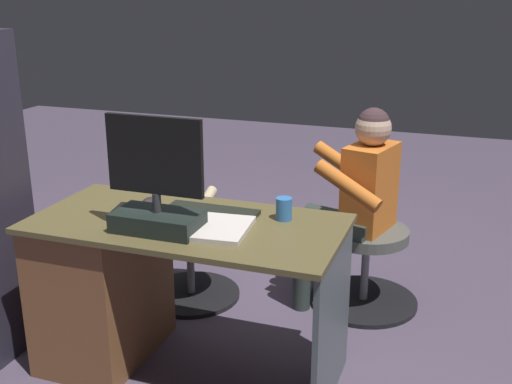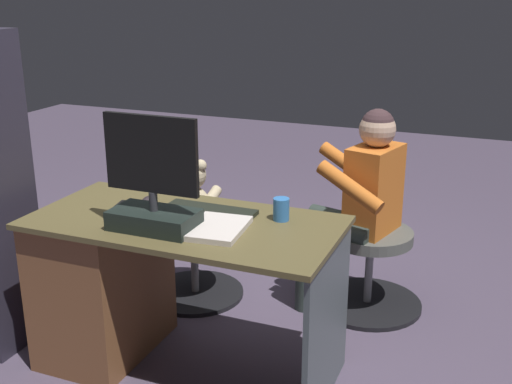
{
  "view_description": "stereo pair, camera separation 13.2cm",
  "coord_description": "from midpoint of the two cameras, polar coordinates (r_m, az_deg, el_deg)",
  "views": [
    {
      "loc": [
        -1.14,
        2.72,
        1.72
      ],
      "look_at": [
        -0.19,
        0.03,
        0.78
      ],
      "focal_mm": 44.65,
      "sensor_mm": 36.0,
      "label": 1
    },
    {
      "loc": [
        -1.26,
        2.67,
        1.72
      ],
      "look_at": [
        -0.19,
        0.03,
        0.78
      ],
      "focal_mm": 44.65,
      "sensor_mm": 36.0,
      "label": 2
    }
  ],
  "objects": [
    {
      "name": "ground_plane",
      "position": [
        3.42,
        -4.05,
        -12.04
      ],
      "size": [
        10.0,
        10.0,
        0.0
      ],
      "primitive_type": "plane",
      "color": "#4E4256"
    },
    {
      "name": "desk",
      "position": [
        3.08,
        -13.3,
        -7.77
      ],
      "size": [
        1.36,
        0.67,
        0.74
      ],
      "color": "brown",
      "rests_on": "ground_plane"
    },
    {
      "name": "monitor",
      "position": [
        2.64,
        -10.31,
        -0.42
      ],
      "size": [
        0.42,
        0.2,
        0.48
      ],
      "color": "black",
      "rests_on": "desk"
    },
    {
      "name": "keyboard",
      "position": [
        2.85,
        -5.34,
        -1.76
      ],
      "size": [
        0.42,
        0.14,
        0.02
      ],
      "primitive_type": "cube",
      "color": "black",
      "rests_on": "desk"
    },
    {
      "name": "computer_mouse",
      "position": [
        2.99,
        -10.8,
        -0.86
      ],
      "size": [
        0.06,
        0.1,
        0.04
      ],
      "primitive_type": "ellipsoid",
      "color": "#292126",
      "rests_on": "desk"
    },
    {
      "name": "cup",
      "position": [
        2.75,
        1.15,
        -1.53
      ],
      "size": [
        0.07,
        0.07,
        0.1
      ],
      "primitive_type": "cylinder",
      "color": "#3372BF",
      "rests_on": "desk"
    },
    {
      "name": "tv_remote",
      "position": [
        2.95,
        -13.34,
        -1.53
      ],
      "size": [
        0.07,
        0.16,
        0.02
      ],
      "primitive_type": "cube",
      "rotation": [
        0.0,
        0.0,
        0.19
      ],
      "color": "black",
      "rests_on": "desk"
    },
    {
      "name": "notebook_binder",
      "position": [
        2.64,
        -4.52,
        -3.32
      ],
      "size": [
        0.25,
        0.32,
        0.02
      ],
      "primitive_type": "cube",
      "rotation": [
        0.0,
        0.0,
        0.1
      ],
      "color": "beige",
      "rests_on": "desk"
    },
    {
      "name": "office_chair_teddy",
      "position": [
        3.64,
        -6.95,
        -5.7
      ],
      "size": [
        0.55,
        0.55,
        0.45
      ],
      "color": "black",
      "rests_on": "ground_plane"
    },
    {
      "name": "teddy_bear",
      "position": [
        3.52,
        -7.08,
        -0.25
      ],
      "size": [
        0.26,
        0.26,
        0.37
      ],
      "color": "#C5B18B",
      "rests_on": "office_chair_teddy"
    },
    {
      "name": "visitor_chair",
      "position": [
        3.58,
        8.73,
        -6.29
      ],
      "size": [
        0.6,
        0.6,
        0.45
      ],
      "color": "black",
      "rests_on": "ground_plane"
    },
    {
      "name": "person",
      "position": [
        3.43,
        7.71,
        0.03
      ],
      "size": [
        0.55,
        0.55,
        1.11
      ],
      "color": "orange",
      "rests_on": "ground_plane"
    }
  ]
}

